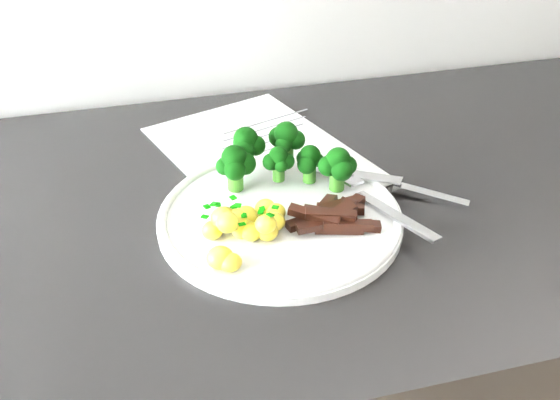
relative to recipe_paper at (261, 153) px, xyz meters
name	(u,v)px	position (x,y,z in m)	size (l,w,h in m)	color
recipe_paper	(261,153)	(0.00, 0.00, 0.00)	(0.30, 0.36, 0.00)	white
plate	(280,216)	(-0.01, -0.15, 0.01)	(0.28, 0.28, 0.02)	white
broccoli	(281,156)	(0.00, -0.09, 0.05)	(0.16, 0.10, 0.07)	#2C6319
potatoes	(244,227)	(-0.06, -0.19, 0.02)	(0.10, 0.10, 0.04)	#FFE153
beef_strips	(335,216)	(0.04, -0.18, 0.02)	(0.10, 0.08, 0.03)	black
fork	(380,203)	(0.10, -0.17, 0.02)	(0.08, 0.19, 0.02)	#BCBCC1
knife	(410,190)	(0.15, -0.14, 0.01)	(0.16, 0.13, 0.02)	#BCBCC1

